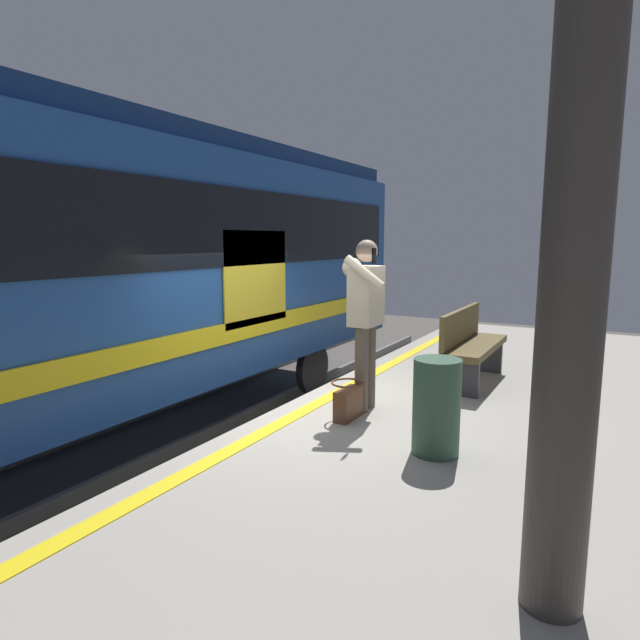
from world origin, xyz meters
name	(u,v)px	position (x,y,z in m)	size (l,w,h in m)	color
ground_plane	(295,477)	(0.00, 0.00, 0.00)	(25.04, 25.04, 0.00)	#4C4742
platform	(498,482)	(0.00, 2.19, 0.45)	(12.60, 4.37, 0.90)	#9E998E
safety_line	(318,403)	(0.00, 0.30, 0.91)	(12.35, 0.16, 0.01)	yellow
track_rail_near	(187,443)	(0.00, -1.63, 0.08)	(16.39, 0.08, 0.16)	slate
track_rail_far	(110,424)	(0.00, -3.06, 0.08)	(16.39, 0.08, 0.16)	slate
train_carriage	(11,263)	(1.63, -2.34, 2.41)	(12.61, 2.86, 3.75)	#1E478C
passenger	(365,311)	(-0.08, 0.80, 1.93)	(0.57, 0.55, 1.74)	brown
handbag	(348,401)	(0.28, 0.80, 1.08)	(0.38, 0.34, 0.37)	#59331E
station_column	(579,201)	(2.21, 2.84, 2.81)	(0.29, 0.29, 3.81)	#38332D
bench	(471,343)	(-1.66, 1.49, 1.40)	(1.59, 0.44, 0.90)	brown
trash_bin	(436,407)	(0.69, 1.80, 1.30)	(0.39, 0.39, 0.79)	#2D4C38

